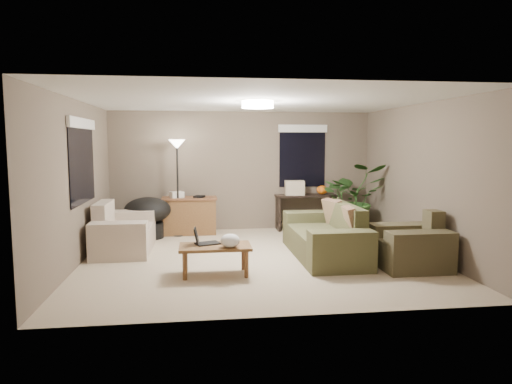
{
  "coord_description": "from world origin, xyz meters",
  "views": [
    {
      "loc": [
        -0.95,
        -7.14,
        1.86
      ],
      "look_at": [
        0.0,
        0.2,
        1.05
      ],
      "focal_mm": 32.0,
      "sensor_mm": 36.0,
      "label": 1
    }
  ],
  "objects": [
    {
      "name": "room_shell",
      "position": [
        0.0,
        0.0,
        1.25
      ],
      "size": [
        5.5,
        5.5,
        5.5
      ],
      "color": "tan",
      "rests_on": "ground"
    },
    {
      "name": "main_sofa",
      "position": [
        1.14,
        -0.02,
        0.29
      ],
      "size": [
        0.95,
        2.2,
        0.85
      ],
      "color": "#46452A",
      "rests_on": "ground"
    },
    {
      "name": "throw_pillows",
      "position": [
        1.39,
        -0.02,
        0.65
      ],
      "size": [
        0.36,
        1.39,
        0.47
      ],
      "color": "#8C7251",
      "rests_on": "main_sofa"
    },
    {
      "name": "loveseat",
      "position": [
        -2.24,
        0.79,
        0.3
      ],
      "size": [
        0.9,
        1.6,
        0.85
      ],
      "color": "beige",
      "rests_on": "ground"
    },
    {
      "name": "armchair",
      "position": [
        2.19,
        -0.83,
        0.3
      ],
      "size": [
        0.95,
        1.0,
        0.85
      ],
      "color": "brown",
      "rests_on": "ground"
    },
    {
      "name": "coffee_table",
      "position": [
        -0.71,
        -0.84,
        0.36
      ],
      "size": [
        1.0,
        0.55,
        0.42
      ],
      "color": "brown",
      "rests_on": "ground"
    },
    {
      "name": "laptop",
      "position": [
        -0.88,
        -0.74,
        0.48
      ],
      "size": [
        0.39,
        0.33,
        0.24
      ],
      "color": "black",
      "rests_on": "coffee_table"
    },
    {
      "name": "plastic_bag",
      "position": [
        -0.51,
        -0.99,
        0.51
      ],
      "size": [
        0.34,
        0.33,
        0.19
      ],
      "primitive_type": "ellipsoid",
      "rotation": [
        0.0,
        0.0,
        0.39
      ],
      "color": "white",
      "rests_on": "coffee_table"
    },
    {
      "name": "desk",
      "position": [
        -1.11,
        2.1,
        0.38
      ],
      "size": [
        1.1,
        0.5,
        0.75
      ],
      "color": "brown",
      "rests_on": "ground"
    },
    {
      "name": "desk_papers",
      "position": [
        -1.27,
        2.09,
        0.8
      ],
      "size": [
        0.73,
        0.33,
        0.12
      ],
      "color": "silver",
      "rests_on": "desk"
    },
    {
      "name": "console_table",
      "position": [
        1.34,
        2.26,
        0.44
      ],
      "size": [
        1.3,
        0.4,
        0.75
      ],
      "color": "black",
      "rests_on": "ground"
    },
    {
      "name": "pumpkin",
      "position": [
        1.69,
        2.26,
        0.85
      ],
      "size": [
        0.28,
        0.28,
        0.19
      ],
      "primitive_type": "ellipsoid",
      "rotation": [
        0.0,
        0.0,
        0.26
      ],
      "color": "orange",
      "rests_on": "console_table"
    },
    {
      "name": "cardboard_box",
      "position": [
        1.09,
        2.26,
        0.9
      ],
      "size": [
        0.43,
        0.34,
        0.3
      ],
      "primitive_type": "cube",
      "rotation": [
        0.0,
        0.0,
        -0.1
      ],
      "color": "beige",
      "rests_on": "console_table"
    },
    {
      "name": "papasan_chair",
      "position": [
        -1.92,
        1.81,
        0.47
      ],
      "size": [
        0.98,
        0.98,
        0.8
      ],
      "color": "black",
      "rests_on": "ground"
    },
    {
      "name": "floor_lamp",
      "position": [
        -1.34,
        1.98,
        1.6
      ],
      "size": [
        0.32,
        0.32,
        1.91
      ],
      "color": "black",
      "rests_on": "ground"
    },
    {
      "name": "ceiling_fixture",
      "position": [
        0.0,
        0.0,
        2.44
      ],
      "size": [
        0.5,
        0.5,
        0.1
      ],
      "primitive_type": "cylinder",
      "color": "white",
      "rests_on": "room_shell"
    },
    {
      "name": "houseplant",
      "position": [
        2.17,
        1.74,
        0.56
      ],
      "size": [
        1.3,
        1.44,
        1.13
      ],
      "primitive_type": "imported",
      "color": "#2D5923",
      "rests_on": "ground"
    },
    {
      "name": "cat_scratching_post",
      "position": [
        2.37,
        -0.17,
        0.21
      ],
      "size": [
        0.32,
        0.32,
        0.5
      ],
      "color": "tan",
      "rests_on": "ground"
    },
    {
      "name": "window_left",
      "position": [
        -2.73,
        0.3,
        1.78
      ],
      "size": [
        0.05,
        1.56,
        1.33
      ],
      "color": "black",
      "rests_on": "room_shell"
    },
    {
      "name": "window_back",
      "position": [
        1.3,
        2.48,
        1.79
      ],
      "size": [
        1.06,
        0.05,
        1.33
      ],
      "color": "black",
      "rests_on": "room_shell"
    }
  ]
}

